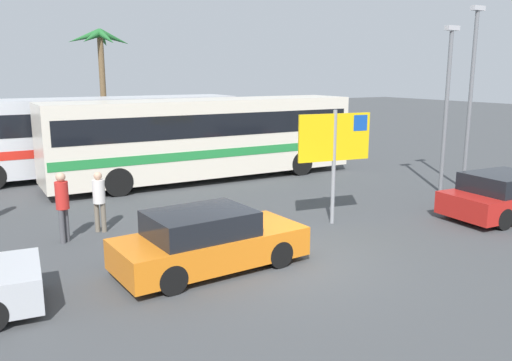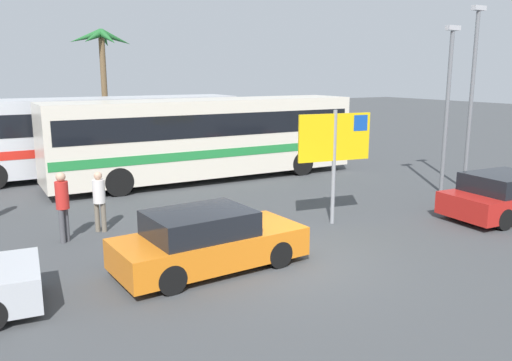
# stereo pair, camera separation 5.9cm
# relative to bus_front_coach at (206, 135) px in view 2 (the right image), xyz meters

# --- Properties ---
(ground) EXTENTS (120.00, 120.00, 0.00)m
(ground) POSITION_rel_bus_front_coach_xyz_m (-2.35, -9.36, -1.78)
(ground) COLOR #424447
(bus_front_coach) EXTENTS (12.29, 2.53, 3.17)m
(bus_front_coach) POSITION_rel_bus_front_coach_xyz_m (0.00, 0.00, 0.00)
(bus_front_coach) COLOR silver
(bus_front_coach) RESTS_ON ground
(bus_rear_coach) EXTENTS (12.29, 2.53, 3.17)m
(bus_rear_coach) POSITION_rel_bus_front_coach_xyz_m (-3.73, 3.26, 0.00)
(bus_rear_coach) COLOR silver
(bus_rear_coach) RESTS_ON ground
(ferry_sign) EXTENTS (2.19, 0.35, 3.20)m
(ferry_sign) POSITION_rel_bus_front_coach_xyz_m (0.58, -7.44, 0.54)
(ferry_sign) COLOR gray
(ferry_sign) RESTS_ON ground
(car_orange) EXTENTS (4.23, 2.02, 1.32)m
(car_orange) POSITION_rel_bus_front_coach_xyz_m (-3.98, -8.88, -1.15)
(car_orange) COLOR orange
(car_orange) RESTS_ON ground
(car_red) EXTENTS (4.08, 2.00, 1.32)m
(car_red) POSITION_rel_bus_front_coach_xyz_m (5.39, -9.46, -1.15)
(car_red) COLOR red
(car_red) RESTS_ON ground
(pedestrian_by_bus) EXTENTS (0.32, 0.32, 1.79)m
(pedestrian_by_bus) POSITION_rel_bus_front_coach_xyz_m (-6.35, -5.43, -0.72)
(pedestrian_by_bus) COLOR #4C4C51
(pedestrian_by_bus) RESTS_ON ground
(pedestrian_near_sign) EXTENTS (0.32, 0.32, 1.64)m
(pedestrian_near_sign) POSITION_rel_bus_front_coach_xyz_m (-5.35, -4.99, -0.82)
(pedestrian_near_sign) COLOR #706656
(pedestrian_near_sign) RESTS_ON ground
(lamp_post_left_side) EXTENTS (0.56, 0.20, 6.45)m
(lamp_post_left_side) POSITION_rel_bus_front_coach_xyz_m (7.56, -6.23, 1.76)
(lamp_post_left_side) COLOR slate
(lamp_post_left_side) RESTS_ON ground
(lamp_post_right_side) EXTENTS (0.56, 0.20, 5.75)m
(lamp_post_right_side) POSITION_rel_bus_front_coach_xyz_m (6.39, -6.19, 1.41)
(lamp_post_right_side) COLOR slate
(lamp_post_right_side) RESTS_ON ground
(palm_tree_seaside) EXTENTS (3.43, 3.41, 6.51)m
(palm_tree_seaside) POSITION_rel_bus_front_coach_xyz_m (-1.30, 10.58, 3.44)
(palm_tree_seaside) COLOR brown
(palm_tree_seaside) RESTS_ON ground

